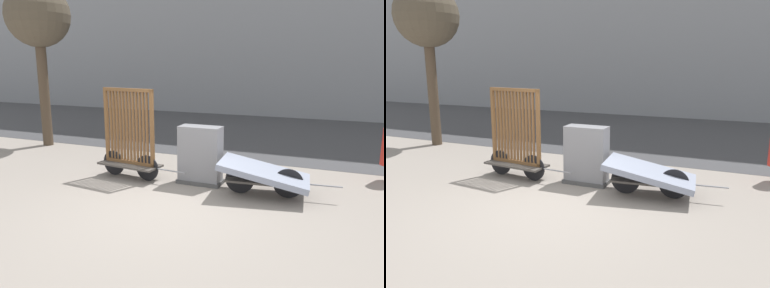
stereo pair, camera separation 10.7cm
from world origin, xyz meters
The scene contains 6 objects.
ground_plane centered at (0.00, 0.00, 0.00)m, with size 60.00×60.00×0.00m, color gray.
road_strip centered at (0.00, 7.71, 0.00)m, with size 56.00×8.31×0.01m.
bike_cart_with_bedframe centered at (-1.46, 1.31, 0.74)m, with size 2.12×0.70×1.95m.
bike_cart_with_mattress centered at (1.47, 1.31, 0.42)m, with size 2.27×1.17×0.67m.
utility_cabinet centered at (0.09, 1.54, 0.56)m, with size 0.93×0.46×1.21m.
street_tree centered at (-5.56, 3.21, 3.71)m, with size 1.82×1.82×4.72m.
Camera 1 is at (2.81, -5.44, 2.48)m, focal length 35.00 mm.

